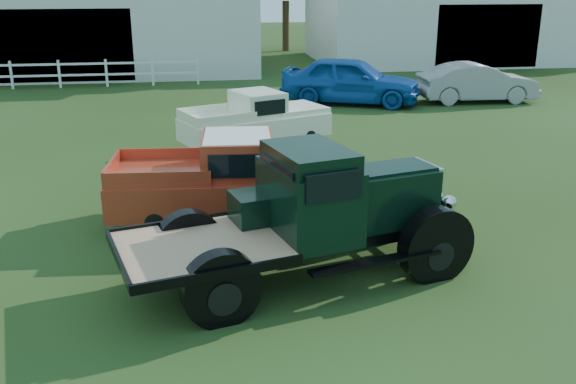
{
  "coord_description": "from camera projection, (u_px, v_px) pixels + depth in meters",
  "views": [
    {
      "loc": [
        -1.45,
        -9.39,
        4.67
      ],
      "look_at": [
        0.2,
        1.2,
        1.05
      ],
      "focal_mm": 40.0,
      "sensor_mm": 36.0,
      "label": 1
    }
  ],
  "objects": [
    {
      "name": "white_pickup",
      "position": [
        255.0,
        120.0,
        18.11
      ],
      "size": [
        4.63,
        3.14,
        1.59
      ],
      "primitive_type": null,
      "rotation": [
        0.0,
        0.0,
        0.37
      ],
      "color": "white",
      "rests_on": "ground"
    },
    {
      "name": "shed_right",
      "position": [
        455.0,
        14.0,
        36.98
      ],
      "size": [
        16.8,
        9.2,
        5.2
      ],
      "primitive_type": null,
      "color": "silver",
      "rests_on": "ground"
    },
    {
      "name": "red_pickup",
      "position": [
        233.0,
        179.0,
        12.54
      ],
      "size": [
        5.06,
        2.28,
        1.8
      ],
      "primitive_type": null,
      "rotation": [
        0.0,
        0.0,
        -0.08
      ],
      "color": "#AF371F",
      "rests_on": "ground"
    },
    {
      "name": "ground",
      "position": [
        287.0,
        276.0,
        10.5
      ],
      "size": [
        120.0,
        120.0,
        0.0
      ],
      "primitive_type": "plane",
      "color": "#22330D"
    },
    {
      "name": "fence_rail",
      "position": [
        36.0,
        75.0,
        27.86
      ],
      "size": [
        14.2,
        0.16,
        1.2
      ],
      "primitive_type": null,
      "color": "white",
      "rests_on": "ground"
    },
    {
      "name": "vintage_flatbed",
      "position": [
        303.0,
        215.0,
        10.12
      ],
      "size": [
        5.87,
        3.48,
        2.18
      ],
      "primitive_type": null,
      "rotation": [
        0.0,
        0.0,
        0.25
      ],
      "color": "black",
      "rests_on": "ground"
    },
    {
      "name": "shed_left",
      "position": [
        76.0,
        14.0,
        32.92
      ],
      "size": [
        18.8,
        10.2,
        5.6
      ],
      "primitive_type": null,
      "color": "silver",
      "rests_on": "ground"
    },
    {
      "name": "misc_car_blue",
      "position": [
        351.0,
        80.0,
        24.45
      ],
      "size": [
        5.67,
        4.01,
        1.79
      ],
      "primitive_type": "imported",
      "rotation": [
        0.0,
        0.0,
        1.17
      ],
      "color": "#144C9E",
      "rests_on": "ground"
    },
    {
      "name": "misc_car_grey",
      "position": [
        477.0,
        83.0,
        24.81
      ],
      "size": [
        4.57,
        1.73,
        1.49
      ],
      "primitive_type": "imported",
      "rotation": [
        0.0,
        0.0,
        1.54
      ],
      "color": "gray",
      "rests_on": "ground"
    }
  ]
}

